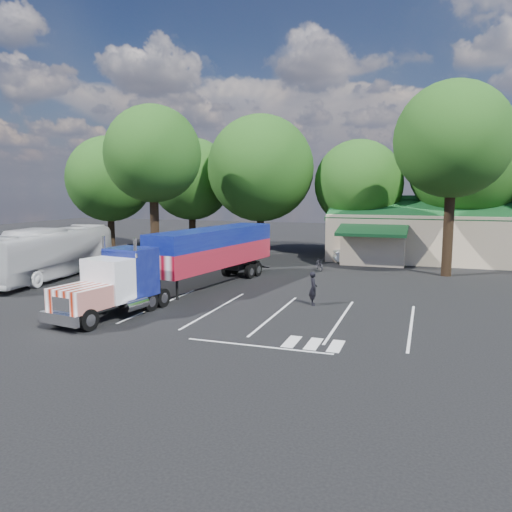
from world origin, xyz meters
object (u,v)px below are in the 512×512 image
(bicycle, at_px, (319,264))
(semi_truck, at_px, (193,256))
(woman, at_px, (313,288))
(silver_sedan, at_px, (361,255))
(tour_bus, at_px, (49,253))

(bicycle, bearing_deg, semi_truck, -144.81)
(woman, bearing_deg, silver_sedan, -21.75)
(semi_truck, height_order, bicycle, semi_truck)
(silver_sedan, bearing_deg, semi_truck, 132.01)
(bicycle, bearing_deg, woman, -105.90)
(tour_bus, distance_m, silver_sedan, 23.93)
(semi_truck, xyz_separation_m, tour_bus, (-11.39, 0.83, -0.42))
(woman, relative_size, tour_bus, 0.14)
(tour_bus, relative_size, silver_sedan, 2.82)
(woman, distance_m, bicycle, 11.54)
(tour_bus, bearing_deg, semi_truck, -11.19)
(semi_truck, distance_m, bicycle, 11.77)
(woman, height_order, silver_sedan, woman)
(woman, xyz_separation_m, silver_sedan, (0.50, 15.77, -0.17))
(bicycle, height_order, tour_bus, tour_bus)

